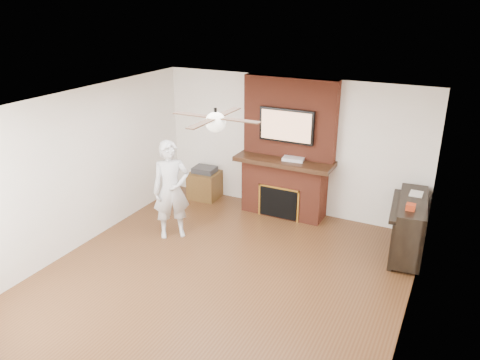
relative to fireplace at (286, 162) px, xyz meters
The scene contains 11 objects.
room_shell 2.56m from the fireplace, 90.00° to the right, with size 5.36×5.86×2.86m.
fireplace is the anchor object (origin of this frame).
tv 0.69m from the fireplace, 90.00° to the right, with size 1.00×0.08×0.60m.
ceiling_fan 2.88m from the fireplace, 90.00° to the right, with size 1.21×1.21×0.31m.
person 2.17m from the fireplace, 128.27° to the right, with size 0.61×0.41×1.66m, color silver.
side_table 1.82m from the fireplace, behind, with size 0.59×0.59×0.64m.
piano 2.40m from the fireplace, 13.52° to the right, with size 0.64×1.42×1.00m.
cable_box 0.23m from the fireplace, 29.38° to the right, with size 0.37×0.21×0.05m, color silver.
candle_orange 0.97m from the fireplace, 115.97° to the right, with size 0.07×0.07×0.12m, color orange.
candle_green 0.97m from the fireplace, 75.29° to the right, with size 0.07×0.07×0.09m, color #3A9243.
candle_cream 0.98m from the fireplace, 47.87° to the right, with size 0.09×0.09×0.11m, color beige.
Camera 1 is at (2.82, -4.96, 3.79)m, focal length 35.00 mm.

